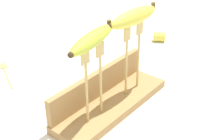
{
  "coord_description": "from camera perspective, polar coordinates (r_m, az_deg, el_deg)",
  "views": [
    {
      "loc": [
        -0.59,
        -0.47,
        0.55
      ],
      "look_at": [
        0.0,
        0.0,
        0.12
      ],
      "focal_mm": 52.19,
      "sensor_mm": 36.0,
      "label": 1
    }
  ],
  "objects": [
    {
      "name": "fork_stand_right",
      "position": [
        0.91,
        3.66,
        3.03
      ],
      "size": [
        0.08,
        0.01,
        0.21
      ],
      "color": "tan",
      "rests_on": "wooden_board"
    },
    {
      "name": "wooden_board",
      "position": [
        0.93,
        -0.0,
        -6.05
      ],
      "size": [
        0.38,
        0.12,
        0.02
      ],
      "primitive_type": "cube",
      "color": "#A87F4C",
      "rests_on": "ground"
    },
    {
      "name": "banana_raised_right",
      "position": [
        0.87,
        3.88,
        9.27
      ],
      "size": [
        0.19,
        0.05,
        0.04
      ],
      "color": "#DBD147",
      "rests_on": "fork_stand_right"
    },
    {
      "name": "fork_fallen_far",
      "position": [
        1.16,
        -18.22,
        -0.24
      ],
      "size": [
        0.09,
        0.17,
        0.01
      ],
      "color": "tan",
      "rests_on": "ground"
    },
    {
      "name": "banana_raised_left",
      "position": [
        0.75,
        -3.48,
        5.39
      ],
      "size": [
        0.19,
        0.07,
        0.04
      ],
      "color": "#B2C138",
      "rests_on": "fork_stand_left"
    },
    {
      "name": "banana_chunk_near",
      "position": [
        1.34,
        8.32,
        5.78
      ],
      "size": [
        0.06,
        0.06,
        0.04
      ],
      "color": "#DBD147",
      "rests_on": "ground"
    },
    {
      "name": "fork_stand_left",
      "position": [
        0.8,
        -3.26,
        -1.2
      ],
      "size": [
        0.08,
        0.01,
        0.2
      ],
      "color": "tan",
      "rests_on": "wooden_board"
    },
    {
      "name": "ground_plane",
      "position": [
        0.93,
        -0.0,
        -6.66
      ],
      "size": [
        3.0,
        3.0,
        0.0
      ],
      "primitive_type": "plane",
      "color": "silver"
    },
    {
      "name": "board_backstop",
      "position": [
        0.92,
        -2.45,
        -2.35
      ],
      "size": [
        0.38,
        0.02,
        0.08
      ],
      "primitive_type": "cube",
      "color": "#A87F4C",
      "rests_on": "wooden_board"
    }
  ]
}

